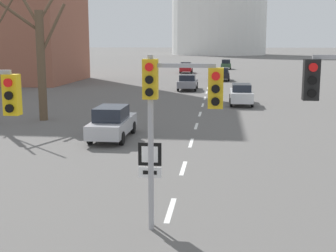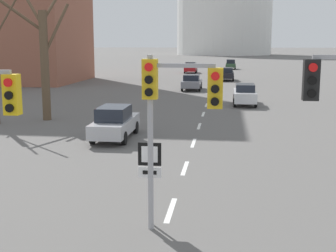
{
  "view_description": "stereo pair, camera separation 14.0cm",
  "coord_description": "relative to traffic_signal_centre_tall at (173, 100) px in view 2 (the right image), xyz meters",
  "views": [
    {
      "loc": [
        1.36,
        -4.77,
        4.69
      ],
      "look_at": [
        -0.0,
        7.16,
        2.53
      ],
      "focal_mm": 50.0,
      "sensor_mm": 36.0,
      "label": 1
    },
    {
      "loc": [
        1.5,
        -4.75,
        4.69
      ],
      "look_at": [
        -0.0,
        7.16,
        2.53
      ],
      "focal_mm": 50.0,
      "sensor_mm": 36.0,
      "label": 2
    }
  ],
  "objects": [
    {
      "name": "lane_stripe_11",
      "position": [
        -0.23,
        46.39,
        -3.3
      ],
      "size": [
        0.16,
        2.0,
        0.01
      ],
      "primitive_type": "cube",
      "color": "silver",
      "rests_on": "ground_plane"
    },
    {
      "name": "sedan_near_left",
      "position": [
        -2.17,
        35.02,
        -2.52
      ],
      "size": [
        1.86,
        4.49,
        1.53
      ],
      "color": "slate",
      "rests_on": "ground_plane"
    },
    {
      "name": "lane_stripe_9",
      "position": [
        -0.23,
        37.39,
        -3.3
      ],
      "size": [
        0.16,
        2.0,
        0.01
      ],
      "primitive_type": "cube",
      "color": "silver",
      "rests_on": "ground_plane"
    },
    {
      "name": "sedan_mid_centre",
      "position": [
        1.19,
        47.12,
        -2.49
      ],
      "size": [
        1.87,
        4.29,
        1.59
      ],
      "color": "black",
      "rests_on": "ground_plane"
    },
    {
      "name": "lane_stripe_1",
      "position": [
        -0.23,
        1.39,
        -3.3
      ],
      "size": [
        0.16,
        2.0,
        0.01
      ],
      "primitive_type": "cube",
      "color": "silver",
      "rests_on": "ground_plane"
    },
    {
      "name": "bare_tree_left_near",
      "position": [
        -9.65,
        15.96,
        0.57
      ],
      "size": [
        4.07,
        2.93,
        8.22
      ],
      "color": "brown",
      "rests_on": "ground_plane"
    },
    {
      "name": "sedan_near_right",
      "position": [
        -4.13,
        10.92,
        -2.5
      ],
      "size": [
        1.69,
        4.51,
        1.62
      ],
      "color": "#B7B7BC",
      "rests_on": "ground_plane"
    },
    {
      "name": "sedan_far_left",
      "position": [
        1.87,
        71.93,
        -2.46
      ],
      "size": [
        1.77,
        4.05,
        1.68
      ],
      "color": "#2D4C33",
      "rests_on": "ground_plane"
    },
    {
      "name": "sedan_far_right",
      "position": [
        -4.26,
        60.67,
        -2.47
      ],
      "size": [
        1.83,
        4.21,
        1.67
      ],
      "color": "maroon",
      "rests_on": "ground_plane"
    },
    {
      "name": "lane_stripe_2",
      "position": [
        -0.23,
        5.89,
        -3.3
      ],
      "size": [
        0.16,
        2.0,
        0.01
      ],
      "primitive_type": "cube",
      "color": "silver",
      "rests_on": "ground_plane"
    },
    {
      "name": "lane_stripe_7",
      "position": [
        -0.23,
        28.39,
        -3.3
      ],
      "size": [
        0.16,
        2.0,
        0.01
      ],
      "primitive_type": "cube",
      "color": "silver",
      "rests_on": "ground_plane"
    },
    {
      "name": "lane_stripe_5",
      "position": [
        -0.23,
        19.39,
        -3.3
      ],
      "size": [
        0.16,
        2.0,
        0.01
      ],
      "primitive_type": "cube",
      "color": "silver",
      "rests_on": "ground_plane"
    },
    {
      "name": "lane_stripe_4",
      "position": [
        -0.23,
        14.89,
        -3.3
      ],
      "size": [
        0.16,
        2.0,
        0.01
      ],
      "primitive_type": "cube",
      "color": "silver",
      "rests_on": "ground_plane"
    },
    {
      "name": "lane_stripe_8",
      "position": [
        -0.23,
        32.89,
        -3.3
      ],
      "size": [
        0.16,
        2.0,
        0.01
      ],
      "primitive_type": "cube",
      "color": "silver",
      "rests_on": "ground_plane"
    },
    {
      "name": "lane_stripe_10",
      "position": [
        -0.23,
        41.89,
        -3.3
      ],
      "size": [
        0.16,
        2.0,
        0.01
      ],
      "primitive_type": "cube",
      "color": "silver",
      "rests_on": "ground_plane"
    },
    {
      "name": "route_sign_post",
      "position": [
        -0.64,
        0.35,
        -1.81
      ],
      "size": [
        0.6,
        0.08,
        2.22
      ],
      "color": "#9E9EA3",
      "rests_on": "ground_plane"
    },
    {
      "name": "lane_stripe_6",
      "position": [
        -0.23,
        23.89,
        -3.3
      ],
      "size": [
        0.16,
        2.0,
        0.01
      ],
      "primitive_type": "cube",
      "color": "silver",
      "rests_on": "ground_plane"
    },
    {
      "name": "sedan_distant_centre",
      "position": [
        2.64,
        24.45,
        -2.49
      ],
      "size": [
        1.7,
        4.51,
        1.59
      ],
      "color": "silver",
      "rests_on": "ground_plane"
    },
    {
      "name": "lane_stripe_3",
      "position": [
        -0.23,
        10.39,
        -3.3
      ],
      "size": [
        0.16,
        2.0,
        0.01
      ],
      "primitive_type": "cube",
      "color": "silver",
      "rests_on": "ground_plane"
    },
    {
      "name": "traffic_signal_centre_tall",
      "position": [
        0.0,
        0.0,
        0.0
      ],
      "size": [
        1.93,
        0.34,
        4.39
      ],
      "color": "#9E9EA3",
      "rests_on": "ground_plane"
    }
  ]
}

